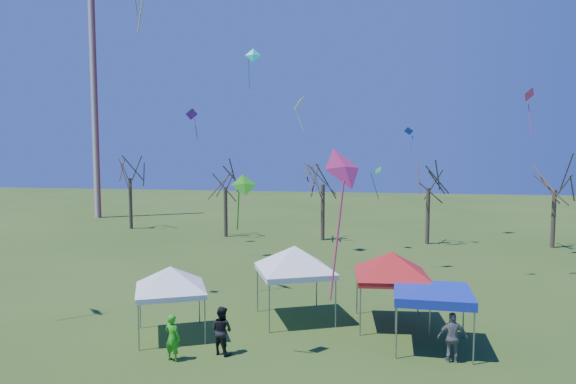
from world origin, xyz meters
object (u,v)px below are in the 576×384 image
object	(u,v)px
tree_1	(225,170)
tent_red	(392,257)
tree_0	(129,160)
tree_4	(556,169)
radio_mast	(94,102)
tent_blue	(432,295)
person_green	(173,338)
tent_white_west	(170,271)
person_grey	(453,337)
tent_white_mid	(295,251)
person_dark	(222,330)
tree_3	(429,168)
tree_2	(323,164)

from	to	relation	value
tree_1	tent_red	bearing A→B (deg)	-56.62
tree_0	tree_4	bearing A→B (deg)	-5.34
radio_mast	tent_blue	world-z (taller)	radio_mast
person_green	tent_blue	bearing A→B (deg)	-147.72
tent_white_west	person_grey	distance (m)	11.11
tree_4	tent_red	xyz separation A→B (m)	(-12.84, -19.52, -3.05)
tent_white_mid	person_dark	xyz separation A→B (m)	(-2.10, -4.28, -2.20)
tree_0	person_dark	xyz separation A→B (m)	(17.04, -27.11, -5.59)
tree_0	tree_3	xyz separation A→B (m)	(26.88, -3.34, -0.41)
tent_blue	person_green	xyz separation A→B (m)	(-9.36, -2.78, -1.23)
tree_2	tent_blue	world-z (taller)	tree_2
radio_mast	tree_4	bearing A→B (deg)	-12.99
tree_1	tree_2	distance (m)	8.42
radio_mast	person_dark	bearing A→B (deg)	-54.35
tree_3	tree_0	bearing A→B (deg)	172.92
radio_mast	tent_red	xyz separation A→B (m)	(30.52, -29.51, -9.49)
radio_mast	tree_3	world-z (taller)	radio_mast
tree_1	tree_2	xyz separation A→B (m)	(8.40, -0.27, 0.50)
tree_0	tent_white_west	size ratio (longest dim) A/B	2.39
person_dark	tree_4	bearing A→B (deg)	-104.84
tent_white_mid	person_dark	bearing A→B (deg)	-116.17
tree_1	tree_3	world-z (taller)	tree_3
tree_2	person_dark	world-z (taller)	tree_2
person_dark	tree_1	bearing A→B (deg)	-49.98
person_green	tent_red	bearing A→B (deg)	-131.49
tree_3	radio_mast	bearing A→B (deg)	163.69
tent_white_mid	tent_red	world-z (taller)	tent_white_mid
radio_mast	tent_white_west	world-z (taller)	radio_mast
tree_1	tree_4	distance (m)	26.13
tree_2	person_green	distance (m)	25.74
tree_2	person_dark	distance (m)	24.74
tent_white_west	person_green	size ratio (longest dim) A/B	2.07
tree_3	person_grey	world-z (taller)	tree_3
tent_blue	tree_2	bearing A→B (deg)	105.95
tree_3	tent_white_west	distance (m)	25.78
tree_0	tree_1	world-z (taller)	tree_0
tent_white_mid	person_dark	world-z (taller)	tent_white_mid
radio_mast	tree_0	bearing A→B (deg)	-42.77
tent_blue	person_dark	xyz separation A→B (m)	(-7.79, -1.90, -1.18)
tree_4	tent_white_mid	bearing A→B (deg)	-131.27
tent_white_mid	person_green	xyz separation A→B (m)	(-3.67, -5.16, -2.25)
radio_mast	person_green	bearing A→B (deg)	-56.83
tree_1	tent_white_west	bearing A→B (deg)	-79.17
tent_blue	tent_white_west	bearing A→B (deg)	-177.36
radio_mast	tree_2	bearing A→B (deg)	-20.57
tree_3	tent_white_mid	size ratio (longest dim) A/B	1.96
tree_3	tree_1	bearing A→B (deg)	177.94
tent_white_west	person_dark	size ratio (longest dim) A/B	1.96
person_grey	person_dark	size ratio (longest dim) A/B	1.01
tree_0	tent_white_west	xyz separation A→B (m)	(14.47, -25.68, -3.80)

